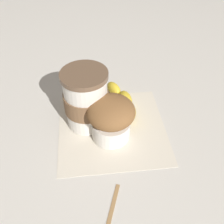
{
  "coord_description": "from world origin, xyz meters",
  "views": [
    {
      "loc": [
        -0.12,
        -0.38,
        0.42
      ],
      "look_at": [
        0.0,
        0.0,
        0.05
      ],
      "focal_mm": 42.0,
      "sensor_mm": 36.0,
      "label": 1
    }
  ],
  "objects": [
    {
      "name": "muffin",
      "position": [
        -0.01,
        -0.02,
        0.05
      ],
      "size": [
        0.1,
        0.1,
        0.1
      ],
      "color": "white",
      "rests_on": "paper_napkin"
    },
    {
      "name": "banana",
      "position": [
        0.05,
        0.06,
        0.02
      ],
      "size": [
        0.05,
        0.15,
        0.03
      ],
      "color": "gold",
      "rests_on": "paper_napkin"
    },
    {
      "name": "coffee_cup",
      "position": [
        -0.05,
        0.04,
        0.07
      ],
      "size": [
        0.1,
        0.1,
        0.13
      ],
      "color": "silver",
      "rests_on": "paper_napkin"
    },
    {
      "name": "ground_plane",
      "position": [
        0.0,
        0.0,
        0.0
      ],
      "size": [
        3.0,
        3.0,
        0.0
      ],
      "primitive_type": "plane",
      "color": "beige"
    },
    {
      "name": "wooden_stirrer",
      "position": [
        -0.06,
        -0.18,
        0.0
      ],
      "size": [
        0.06,
        0.1,
        0.0
      ],
      "primitive_type": "cube",
      "rotation": [
        0.0,
        0.0,
        1.02
      ],
      "color": "#9E7547",
      "rests_on": "ground_plane"
    },
    {
      "name": "paper_napkin",
      "position": [
        0.0,
        0.0,
        0.0
      ],
      "size": [
        0.27,
        0.27,
        0.0
      ],
      "primitive_type": "cube",
      "rotation": [
        0.0,
        0.0,
        -0.2
      ],
      "color": "beige",
      "rests_on": "ground_plane"
    }
  ]
}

